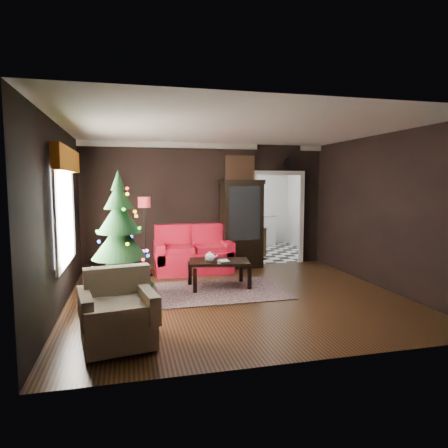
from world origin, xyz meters
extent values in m
plane|color=black|center=(0.00, 0.00, 0.00)|extent=(5.50, 5.50, 0.00)
plane|color=white|center=(0.00, 0.00, 2.80)|extent=(5.50, 5.50, 0.00)
plane|color=black|center=(0.00, 2.50, 1.40)|extent=(5.50, 0.00, 5.50)
plane|color=black|center=(0.00, -2.50, 1.40)|extent=(5.50, 0.00, 5.50)
plane|color=black|center=(-2.75, 0.00, 1.40)|extent=(0.00, 5.50, 5.50)
plane|color=black|center=(2.75, 0.00, 1.40)|extent=(0.00, 5.50, 5.50)
cube|color=white|center=(-2.71, 0.20, 1.45)|extent=(0.05, 1.60, 1.40)
cube|color=#84410C|center=(-2.63, 0.20, 2.27)|extent=(0.12, 2.10, 0.35)
plane|color=silver|center=(1.70, 4.00, 0.00)|extent=(3.00, 3.00, 0.00)
cube|color=white|center=(1.70, 5.45, 1.70)|extent=(0.70, 0.06, 0.70)
cube|color=#2A2229|center=(-0.16, 0.43, 0.01)|extent=(2.24, 1.63, 0.01)
cylinder|color=beige|center=(-0.35, 0.74, 0.53)|extent=(0.09, 0.09, 0.07)
cylinder|color=white|center=(-0.20, 0.43, 0.53)|extent=(0.06, 0.06, 0.05)
imported|color=#84745C|center=(-0.15, 0.61, 0.61)|extent=(0.16, 0.02, 0.22)
cylinder|color=beige|center=(1.95, 2.45, 2.38)|extent=(0.32, 0.32, 0.06)
cube|color=#AB744C|center=(0.75, 2.46, 2.25)|extent=(0.62, 0.05, 0.52)
cube|color=silver|center=(1.70, 5.20, 0.45)|extent=(1.80, 0.60, 0.90)
camera|label=1|loc=(-1.74, -6.23, 1.92)|focal=31.52mm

